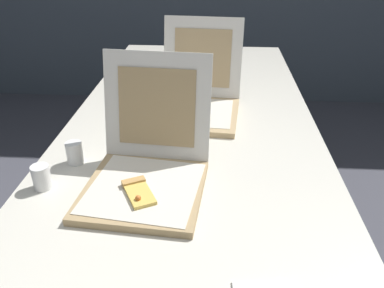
{
  "coord_description": "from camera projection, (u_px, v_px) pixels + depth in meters",
  "views": [
    {
      "loc": [
        0.09,
        -0.59,
        1.4
      ],
      "look_at": [
        0.02,
        0.49,
        0.8
      ],
      "focal_mm": 36.42,
      "sensor_mm": 36.0,
      "label": 1
    }
  ],
  "objects": [
    {
      "name": "pizza_box_front",
      "position": [
        147.0,
        171.0,
        1.12
      ],
      "size": [
        0.36,
        0.43,
        0.35
      ],
      "rotation": [
        0.0,
        0.0,
        -0.09
      ],
      "color": "tan",
      "rests_on": "table"
    },
    {
      "name": "cup_white_near_left",
      "position": [
        42.0,
        177.0,
        1.11
      ],
      "size": [
        0.05,
        0.05,
        0.07
      ],
      "primitive_type": "cylinder",
      "color": "white",
      "rests_on": "table"
    },
    {
      "name": "pizza_box_middle",
      "position": [
        197.0,
        101.0,
        1.57
      ],
      "size": [
        0.36,
        0.43,
        0.35
      ],
      "rotation": [
        0.0,
        0.0,
        -0.09
      ],
      "color": "tan",
      "rests_on": "table"
    },
    {
      "name": "cup_white_near_center",
      "position": [
        75.0,
        153.0,
        1.23
      ],
      "size": [
        0.05,
        0.05,
        0.07
      ],
      "primitive_type": "cylinder",
      "color": "white",
      "rests_on": "table"
    },
    {
      "name": "table",
      "position": [
        190.0,
        144.0,
        1.45
      ],
      "size": [
        0.96,
        2.43,
        0.74
      ],
      "color": "silver",
      "rests_on": "ground"
    }
  ]
}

